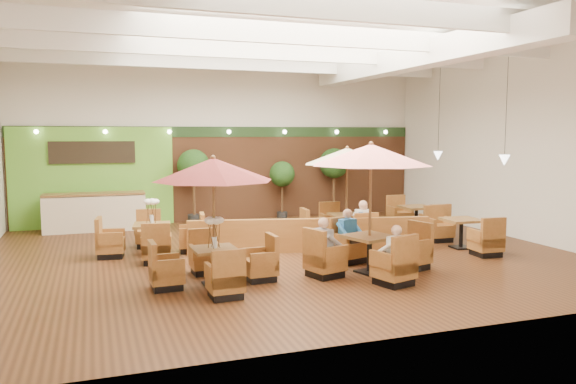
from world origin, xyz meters
name	(u,v)px	position (x,y,z in m)	size (l,w,h in m)	color
room	(277,109)	(0.25, 1.22, 3.63)	(14.04, 14.00, 5.52)	#381E0F
service_counter	(95,212)	(-4.40, 5.10, 0.58)	(3.00, 0.75, 1.18)	beige
booth_divider	(310,235)	(0.74, 0.03, 0.43)	(6.18, 0.18, 0.86)	brown
table_0	(214,197)	(-2.20, -2.23, 1.75)	(2.52, 2.52, 2.58)	brown
table_1	(370,185)	(1.15, -2.39, 1.91)	(2.92, 2.92, 2.83)	brown
table_2	(345,173)	(2.13, 0.99, 1.91)	(2.54, 2.63, 2.66)	brown
table_3	(152,238)	(-3.09, 1.02, 0.43)	(2.69, 2.69, 1.56)	brown
table_4	(461,234)	(4.64, -0.84, 0.38)	(0.94, 2.66, 0.99)	brown
table_5	(416,219)	(4.89, 1.71, 0.38)	(0.92, 2.66, 0.99)	brown
topiary_0	(194,169)	(-1.29, 5.30, 1.85)	(1.07, 1.07, 2.48)	black
topiary_1	(282,176)	(1.77, 5.30, 1.52)	(0.88, 0.88, 2.04)	black
topiary_2	(334,166)	(3.72, 5.30, 1.84)	(1.06, 1.06, 2.47)	black
diner_0	(394,248)	(1.15, -3.42, 0.74)	(0.42, 0.39, 0.75)	white
diner_1	(349,230)	(1.15, -1.35, 0.76)	(0.43, 0.38, 0.79)	#2767A9
diner_2	(325,241)	(0.11, -2.39, 0.76)	(0.41, 0.44, 0.80)	gray
diner_3	(362,220)	(2.20, 0.02, 0.74)	(0.36, 0.29, 0.75)	#2767A9
diner_4	(362,219)	(2.20, 0.02, 0.76)	(0.43, 0.38, 0.81)	white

